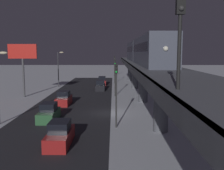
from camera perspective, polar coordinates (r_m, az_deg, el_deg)
The scene contains 16 objects.
ground_plane at distance 32.52m, azimuth -1.10°, elevation -6.20°, with size 240.00×240.00×0.00m, color silver.
avenue_asphalt at distance 33.02m, azimuth -9.89°, elevation -6.10°, with size 11.00×89.07×0.01m, color #28282D.
elevated_railway at distance 32.01m, azimuth 8.31°, elevation 2.91°, with size 5.00×89.07×6.01m.
subway_train at distance 41.25m, azimuth 6.69°, elevation 7.52°, with size 2.94×36.87×3.40m.
rail_signal at distance 11.25m, azimuth 14.78°, elevation 12.93°, with size 0.36×0.41×4.00m.
sedan_red at distance 38.24m, azimuth -10.58°, elevation -3.06°, with size 1.80×4.31×1.97m.
sedan_red_2 at distance 22.11m, azimuth -11.42°, elevation -10.74°, with size 1.80×4.52×1.97m.
sedan_black at distance 51.93m, azimuth -2.57°, elevation -0.23°, with size 1.80×4.53×1.97m.
sedan_red_3 at distance 60.02m, azimuth -2.18°, elevation 0.79°, with size 1.80×4.52×1.97m.
sedan_green at distance 29.86m, azimuth -13.75°, elevation -6.07°, with size 1.80×4.34×1.97m.
traffic_light_near at distance 25.66m, azimuth 0.95°, elevation -0.31°, with size 0.32×0.44×6.40m.
traffic_light_mid at distance 44.17m, azimuth 0.68°, elevation 2.89°, with size 0.32×0.44×6.40m.
traffic_light_far at distance 62.73m, azimuth 0.58°, elevation 4.19°, with size 0.32×0.44×6.40m.
traffic_light_distant at distance 81.32m, azimuth 0.52°, elevation 4.90°, with size 0.32×0.44×6.40m.
commercial_billboard at distance 46.02m, azimuth -19.11°, elevation 5.94°, with size 4.80×0.36×8.90m.
street_lamp_far at distance 57.91m, azimuth -11.57°, elevation 4.40°, with size 1.35×0.44×7.65m.
Camera 1 is at (-0.80, 31.61, 7.59)m, focal length 41.48 mm.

